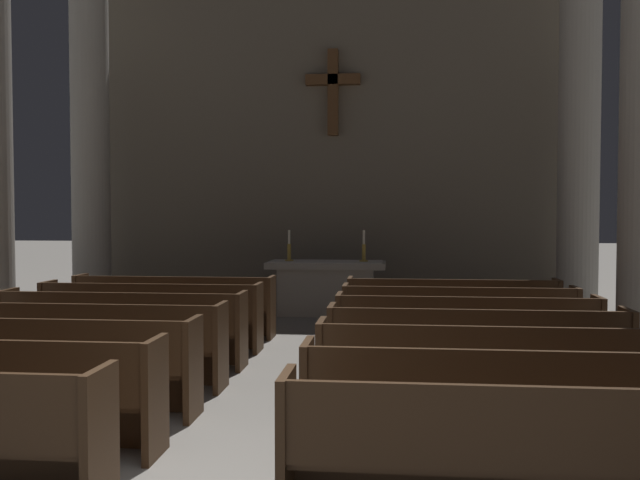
% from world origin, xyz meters
% --- Properties ---
extents(pew_left_row_3, '(3.10, 0.50, 0.95)m').
position_xyz_m(pew_left_row_3, '(-2.12, 2.08, 0.48)').
color(pew_left_row_3, '#422B19').
rests_on(pew_left_row_3, ground).
extents(pew_left_row_4, '(3.10, 0.50, 0.95)m').
position_xyz_m(pew_left_row_4, '(-2.12, 3.14, 0.48)').
color(pew_left_row_4, '#422B19').
rests_on(pew_left_row_4, ground).
extents(pew_left_row_5, '(3.10, 0.50, 0.95)m').
position_xyz_m(pew_left_row_5, '(-2.12, 4.20, 0.48)').
color(pew_left_row_5, '#422B19').
rests_on(pew_left_row_5, ground).
extents(pew_left_row_6, '(3.10, 0.50, 0.95)m').
position_xyz_m(pew_left_row_6, '(-2.12, 5.27, 0.48)').
color(pew_left_row_6, '#422B19').
rests_on(pew_left_row_6, ground).
extents(pew_left_row_7, '(3.10, 0.50, 0.95)m').
position_xyz_m(pew_left_row_7, '(-2.12, 6.33, 0.48)').
color(pew_left_row_7, '#422B19').
rests_on(pew_left_row_7, ground).
extents(pew_right_row_1, '(3.10, 0.50, 0.95)m').
position_xyz_m(pew_right_row_1, '(2.12, -0.04, 0.48)').
color(pew_right_row_1, '#422B19').
rests_on(pew_right_row_1, ground).
extents(pew_right_row_2, '(3.10, 0.50, 0.95)m').
position_xyz_m(pew_right_row_2, '(2.12, 1.02, 0.48)').
color(pew_right_row_2, '#422B19').
rests_on(pew_right_row_2, ground).
extents(pew_right_row_3, '(3.10, 0.50, 0.95)m').
position_xyz_m(pew_right_row_3, '(2.12, 2.08, 0.48)').
color(pew_right_row_3, '#422B19').
rests_on(pew_right_row_3, ground).
extents(pew_right_row_4, '(3.10, 0.50, 0.95)m').
position_xyz_m(pew_right_row_4, '(2.12, 3.14, 0.48)').
color(pew_right_row_4, '#422B19').
rests_on(pew_right_row_4, ground).
extents(pew_right_row_5, '(3.10, 0.50, 0.95)m').
position_xyz_m(pew_right_row_5, '(2.12, 4.20, 0.48)').
color(pew_right_row_5, '#422B19').
rests_on(pew_right_row_5, ground).
extents(pew_right_row_6, '(3.10, 0.50, 0.95)m').
position_xyz_m(pew_right_row_6, '(2.12, 5.27, 0.48)').
color(pew_right_row_6, '#422B19').
rests_on(pew_right_row_6, ground).
extents(pew_right_row_7, '(3.10, 0.50, 0.95)m').
position_xyz_m(pew_right_row_7, '(2.12, 6.33, 0.48)').
color(pew_right_row_7, '#422B19').
rests_on(pew_right_row_7, ground).
extents(column_left_third, '(1.08, 1.08, 7.44)m').
position_xyz_m(column_left_third, '(-4.52, 8.78, 3.63)').
color(column_left_third, '#ADA89E').
rests_on(column_left_third, ground).
extents(column_right_third, '(1.08, 1.08, 7.44)m').
position_xyz_m(column_right_third, '(4.52, 8.78, 3.63)').
color(column_right_third, '#ADA89E').
rests_on(column_right_third, ground).
extents(altar, '(2.20, 0.90, 1.01)m').
position_xyz_m(altar, '(0.00, 8.85, 0.53)').
color(altar, '#A8A399').
rests_on(altar, ground).
extents(candlestick_left, '(0.16, 0.16, 0.58)m').
position_xyz_m(candlestick_left, '(-0.70, 8.85, 1.19)').
color(candlestick_left, '#B79338').
rests_on(candlestick_left, altar).
extents(candlestick_right, '(0.16, 0.16, 0.58)m').
position_xyz_m(candlestick_right, '(0.70, 8.85, 1.19)').
color(candlestick_right, '#B79338').
rests_on(candlestick_right, altar).
extents(apse_with_cross, '(10.19, 0.46, 7.95)m').
position_xyz_m(apse_with_cross, '(0.00, 10.53, 3.98)').
color(apse_with_cross, '#706656').
rests_on(apse_with_cross, ground).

